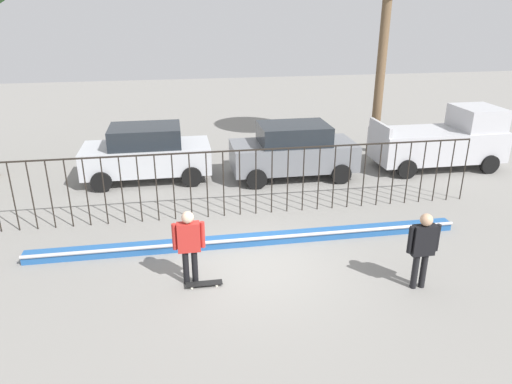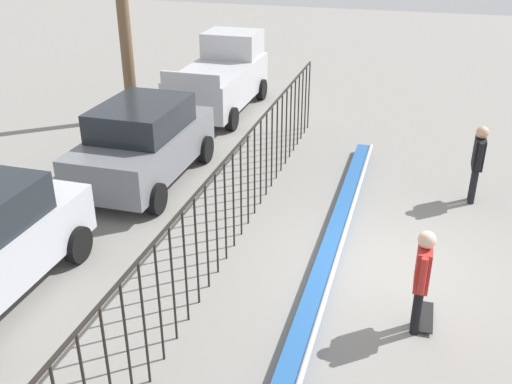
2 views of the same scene
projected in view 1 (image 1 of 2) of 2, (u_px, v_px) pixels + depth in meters
name	position (u px, v px, depth m)	size (l,w,h in m)	color
ground_plane	(257.00, 264.00, 11.29)	(60.00, 60.00, 0.00)	gray
bowl_coping_ledge	(250.00, 240.00, 12.21)	(11.00, 0.40, 0.27)	#235699
perimeter_fence	(240.00, 176.00, 13.50)	(14.04, 0.04, 1.97)	black
skateboarder	(189.00, 241.00, 10.17)	(0.70, 0.26, 1.72)	black
skateboard	(204.00, 284.00, 10.41)	(0.80, 0.20, 0.07)	black
camera_operator	(423.00, 244.00, 10.00)	(0.71, 0.26, 1.75)	black
parked_car_silver	(147.00, 153.00, 16.38)	(4.30, 2.12, 1.90)	#B7BABF
parked_car_gray	(293.00, 150.00, 16.64)	(4.30, 2.12, 1.90)	slate
pickup_truck	(443.00, 140.00, 17.61)	(4.70, 2.12, 2.24)	#B7B7BC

